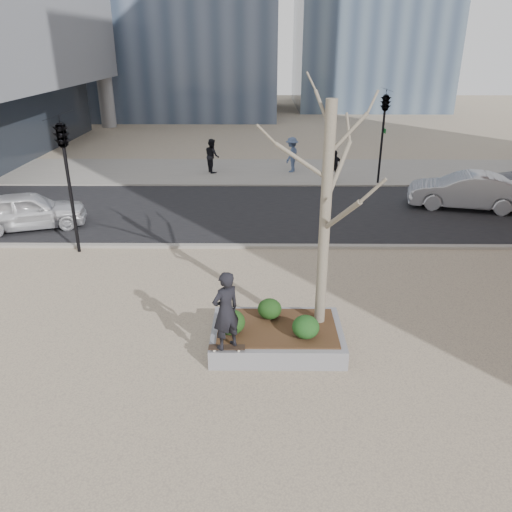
{
  "coord_description": "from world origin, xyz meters",
  "views": [
    {
      "loc": [
        0.6,
        -9.87,
        6.5
      ],
      "look_at": [
        0.5,
        2.0,
        1.4
      ],
      "focal_mm": 35.0,
      "sensor_mm": 36.0,
      "label": 1
    }
  ],
  "objects_px": {
    "planter": "(277,337)",
    "skateboarder": "(226,311)",
    "police_car": "(28,210)",
    "skateboard": "(227,348)"
  },
  "relations": [
    {
      "from": "planter",
      "to": "skateboarder",
      "type": "xyz_separation_m",
      "value": [
        -1.1,
        -0.88,
        1.18
      ]
    },
    {
      "from": "skateboard",
      "to": "police_car",
      "type": "bearing_deg",
      "value": 132.21
    },
    {
      "from": "skateboard",
      "to": "skateboarder",
      "type": "xyz_separation_m",
      "value": [
        0.0,
        0.0,
        0.92
      ]
    },
    {
      "from": "planter",
      "to": "police_car",
      "type": "height_order",
      "value": "police_car"
    },
    {
      "from": "skateboarder",
      "to": "police_car",
      "type": "xyz_separation_m",
      "value": [
        -7.97,
        8.72,
        -0.69
      ]
    },
    {
      "from": "planter",
      "to": "skateboard",
      "type": "relative_size",
      "value": 3.85
    },
    {
      "from": "police_car",
      "to": "skateboarder",
      "type": "bearing_deg",
      "value": -156.02
    },
    {
      "from": "police_car",
      "to": "planter",
      "type": "bearing_deg",
      "value": -149.29
    },
    {
      "from": "skateboarder",
      "to": "police_car",
      "type": "relative_size",
      "value": 0.43
    },
    {
      "from": "skateboard",
      "to": "police_car",
      "type": "height_order",
      "value": "police_car"
    }
  ]
}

